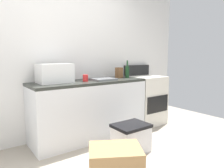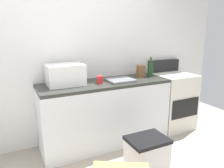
{
  "view_description": "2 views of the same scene",
  "coord_description": "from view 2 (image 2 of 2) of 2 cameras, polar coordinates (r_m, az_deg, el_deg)",
  "views": [
    {
      "loc": [
        -1.28,
        -1.56,
        1.27
      ],
      "look_at": [
        0.57,
        0.98,
        0.85
      ],
      "focal_mm": 33.24,
      "sensor_mm": 36.0,
      "label": 1
    },
    {
      "loc": [
        -0.88,
        -1.41,
        1.58
      ],
      "look_at": [
        0.33,
        1.03,
        0.91
      ],
      "focal_mm": 34.46,
      "sensor_mm": 36.0,
      "label": 2
    }
  ],
  "objects": [
    {
      "name": "wine_bottle",
      "position": [
        3.31,
        10.2,
        3.78
      ],
      "size": [
        0.07,
        0.07,
        0.3
      ],
      "color": "#193F1E",
      "rests_on": "kitchen_counter"
    },
    {
      "name": "coffee_mug",
      "position": [
        2.85,
        -3.24,
        1.17
      ],
      "size": [
        0.08,
        0.08,
        0.1
      ],
      "primitive_type": "cylinder",
      "color": "red",
      "rests_on": "kitchen_counter"
    },
    {
      "name": "sink_basin",
      "position": [
        2.98,
        2.23,
        1.04
      ],
      "size": [
        0.36,
        0.32,
        0.03
      ],
      "primitive_type": "cube",
      "color": "slate",
      "rests_on": "kitchen_counter"
    },
    {
      "name": "knife_block",
      "position": [
        3.28,
        7.64,
        3.44
      ],
      "size": [
        0.1,
        0.1,
        0.18
      ],
      "primitive_type": "cube",
      "color": "brown",
      "rests_on": "kitchen_counter"
    },
    {
      "name": "microwave",
      "position": [
        2.81,
        -12.29,
        2.43
      ],
      "size": [
        0.46,
        0.34,
        0.27
      ],
      "primitive_type": "cube",
      "color": "white",
      "rests_on": "kitchen_counter"
    },
    {
      "name": "kitchen_counter",
      "position": [
        3.07,
        -1.83,
        -7.63
      ],
      "size": [
        1.8,
        0.6,
        0.9
      ],
      "color": "silver",
      "rests_on": "ground_plane"
    },
    {
      "name": "storage_bin",
      "position": [
        2.67,
        9.21,
        -17.54
      ],
      "size": [
        0.46,
        0.36,
        0.38
      ],
      "color": "silver",
      "rests_on": "ground_plane"
    },
    {
      "name": "wall_back",
      "position": [
        3.1,
        -9.8,
        8.55
      ],
      "size": [
        5.0,
        0.1,
        2.6
      ],
      "primitive_type": "cube",
      "color": "silver",
      "rests_on": "ground_plane"
    },
    {
      "name": "stove_oven",
      "position": [
        3.72,
        15.56,
        -4.05
      ],
      "size": [
        0.6,
        0.61,
        1.1
      ],
      "color": "silver",
      "rests_on": "ground_plane"
    }
  ]
}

